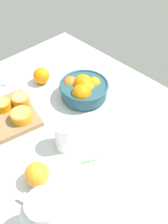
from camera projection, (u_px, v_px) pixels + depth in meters
ground_plane at (76, 124)px, 106.06cm from camera, size 121.82×93.47×3.00cm
fruit_bowl at (84, 89)px, 112.30cm from camera, size 22.07×22.07×10.86cm
juice_pitcher at (48, 221)px, 69.38cm from camera, size 17.11×13.29×19.62cm
juice_glass at (66, 136)px, 92.94cm from camera, size 8.44×8.44×11.97cm
cutting_board at (12, 114)px, 106.50cm from camera, size 27.81×23.04×2.35cm
orange_half_0 at (21, 116)px, 101.50cm from camera, size 8.57×8.57×4.12cm
orange_half_1 at (21, 100)px, 108.21cm from camera, size 7.62×7.62×3.96cm
orange_half_2 at (3, 105)px, 106.01cm from camera, size 6.94×6.94×3.88cm
loose_orange_0 at (41, 76)px, 120.59cm from camera, size 7.97×7.97×7.97cm
loose_orange_2 at (37, 174)px, 83.03cm from camera, size 8.42×8.42×8.42cm
herb_sprig_0 at (88, 161)px, 91.15cm from camera, size 3.42×6.19×0.96cm
herb_sprig_1 at (2, 85)px, 121.60cm from camera, size 6.11×4.21×0.98cm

